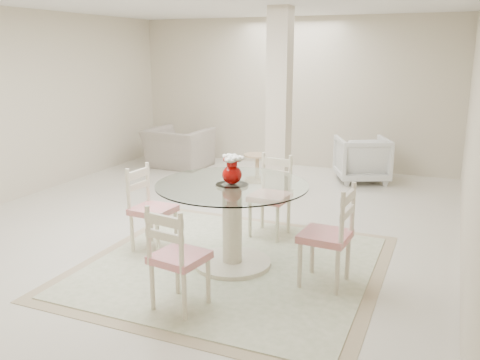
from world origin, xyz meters
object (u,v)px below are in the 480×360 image
at_px(column, 279,106).
at_px(recliner_taupe, 178,148).
at_px(dining_chair_west, 148,202).
at_px(side_table, 257,169).
at_px(dining_chair_south, 174,251).
at_px(red_vase, 232,169).
at_px(dining_table, 232,225).
at_px(dining_chair_north, 272,190).
at_px(dining_chair_east, 333,229).
at_px(armchair_white, 362,159).

relative_size(column, recliner_taupe, 2.46).
bearing_deg(dining_chair_west, side_table, 3.78).
bearing_deg(dining_chair_south, dining_chair_west, -39.96).
bearing_deg(red_vase, dining_table, 146.31).
bearing_deg(column, red_vase, -81.47).
xyz_separation_m(column, side_table, (-0.61, 0.76, -1.14)).
relative_size(dining_chair_north, side_table, 2.27).
distance_m(dining_chair_east, dining_chair_south, 1.44).
relative_size(dining_table, armchair_white, 1.81).
relative_size(column, dining_chair_south, 2.66).
xyz_separation_m(dining_chair_east, side_table, (-2.00, 3.33, -0.35)).
bearing_deg(side_table, armchair_white, 23.75).
bearing_deg(armchair_white, red_vase, 57.71).
relative_size(column, dining_chair_west, 2.65).
bearing_deg(dining_chair_east, side_table, -144.97).
relative_size(dining_chair_west, armchair_white, 1.24).
bearing_deg(dining_table, dining_chair_east, -3.50).
relative_size(armchair_white, side_table, 1.79).
bearing_deg(dining_chair_east, dining_chair_south, -44.71).
relative_size(dining_chair_south, armchair_white, 1.24).
bearing_deg(dining_chair_north, armchair_white, 83.87).
relative_size(dining_chair_east, armchair_white, 1.30).
xyz_separation_m(dining_chair_west, armchair_white, (1.61, 3.90, -0.16)).
bearing_deg(recliner_taupe, armchair_white, -172.79).
bearing_deg(armchair_white, dining_chair_west, 43.78).
relative_size(column, armchair_white, 3.29).
relative_size(dining_chair_west, recliner_taupe, 0.93).
relative_size(dining_table, dining_chair_west, 1.46).
bearing_deg(side_table, recliner_taupe, 165.01).
distance_m(red_vase, dining_chair_south, 1.12).
distance_m(column, armchair_white, 2.00).
height_order(red_vase, side_table, red_vase).
height_order(dining_chair_north, dining_chair_south, dining_chair_north).
bearing_deg(dining_chair_north, column, 110.28).
distance_m(red_vase, dining_chair_east, 1.11).
bearing_deg(recliner_taupe, dining_chair_south, 122.60).
height_order(recliner_taupe, side_table, recliner_taupe).
bearing_deg(dining_chair_west, dining_chair_south, -134.37).
bearing_deg(red_vase, dining_chair_west, 176.36).
height_order(dining_chair_south, armchair_white, dining_chair_south).
xyz_separation_m(dining_table, armchair_white, (0.59, 3.97, -0.06)).
bearing_deg(column, dining_table, -81.54).
xyz_separation_m(dining_table, dining_chair_north, (0.06, 1.02, 0.11)).
xyz_separation_m(red_vase, dining_chair_south, (-0.07, -1.01, -0.48)).
height_order(dining_table, dining_chair_south, dining_chair_south).
relative_size(dining_table, dining_chair_north, 1.43).
xyz_separation_m(column, red_vase, (0.38, -2.52, -0.34)).
height_order(column, dining_chair_west, column).
relative_size(dining_chair_north, recliner_taupe, 0.95).
height_order(red_vase, recliner_taupe, red_vase).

